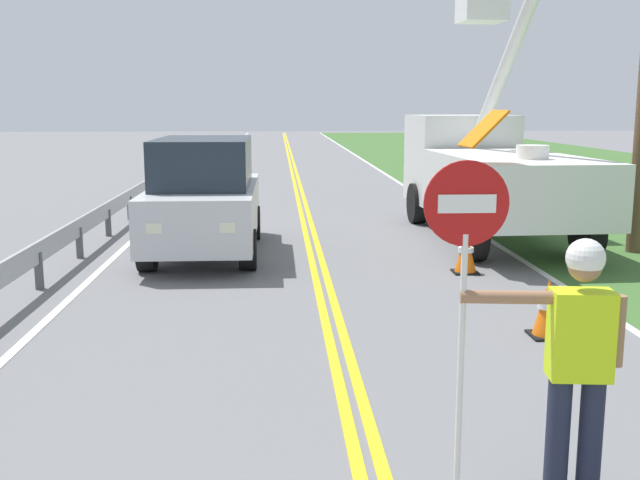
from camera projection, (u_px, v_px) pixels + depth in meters
name	position (u px, v px, depth m)	size (l,w,h in m)	color
centerline_yellow_left	(300.00, 206.00, 20.00)	(0.11, 110.00, 0.01)	yellow
centerline_yellow_right	(306.00, 206.00, 20.01)	(0.11, 110.00, 0.01)	yellow
edge_line_right	(435.00, 205.00, 20.21)	(0.12, 110.00, 0.01)	silver
edge_line_left	(168.00, 207.00, 19.81)	(0.12, 110.00, 0.01)	silver
flagger_worker	(578.00, 354.00, 4.93)	(1.08, 0.28, 1.83)	#1E2338
stop_sign_paddle	(465.00, 255.00, 4.85)	(0.56, 0.04, 2.33)	silver
utility_bucket_truck	(486.00, 168.00, 15.34)	(2.67, 6.89, 5.19)	silver
oncoming_suv_nearest	(205.00, 196.00, 13.44)	(1.93, 4.61, 2.10)	silver
traffic_cone_lead	(548.00, 309.00, 8.66)	(0.40, 0.40, 0.70)	orange
traffic_cone_mid	(466.00, 253.00, 11.98)	(0.40, 0.40, 0.70)	orange
guardrail_left_shoulder	(119.00, 204.00, 16.51)	(0.10, 32.00, 0.71)	#9EA0A3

